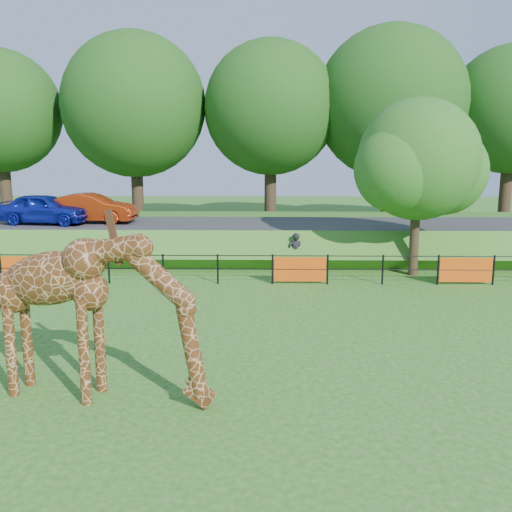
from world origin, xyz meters
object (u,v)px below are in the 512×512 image
object	(u,v)px
visitor	(295,252)
tree_east	(421,164)
giraffe	(97,317)
car_blue	(45,209)
car_red	(91,208)

from	to	relation	value
visitor	tree_east	xyz separation A→B (m)	(4.67, -0.44, 3.49)
giraffe	car_blue	world-z (taller)	giraffe
giraffe	car_blue	xyz separation A→B (m)	(-6.90, 15.29, 0.44)
car_blue	tree_east	size ratio (longest dim) A/B	0.61
giraffe	car_red	bearing A→B (deg)	119.02
car_red	tree_east	world-z (taller)	tree_east
car_red	visitor	distance (m)	10.27
giraffe	car_blue	bearing A→B (deg)	126.07
car_red	visitor	xyz separation A→B (m)	(9.35, -4.04, -1.32)
car_red	visitor	world-z (taller)	car_red
car_blue	visitor	bearing A→B (deg)	-98.95
giraffe	visitor	world-z (taller)	giraffe
car_red	car_blue	bearing A→B (deg)	106.87
visitor	tree_east	size ratio (longest dim) A/B	0.23
giraffe	car_blue	size ratio (longest dim) A/B	1.14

